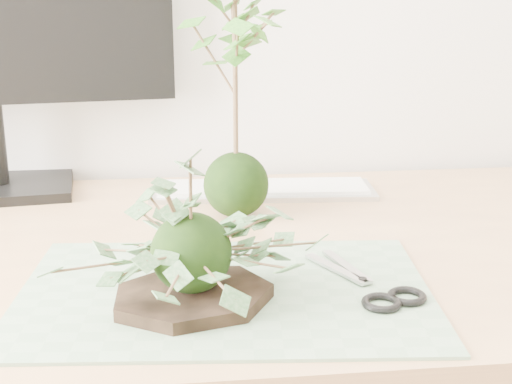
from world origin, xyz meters
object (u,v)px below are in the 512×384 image
desk (230,301)px  maple_kokedama (235,22)px  keyboard (263,190)px  ivy_kokedama (190,216)px

desk → maple_kokedama: bearing=80.0°
maple_kokedama → keyboard: (0.06, 0.11, -0.28)m
ivy_kokedama → keyboard: bearing=72.7°
ivy_kokedama → maple_kokedama: 0.37m
keyboard → ivy_kokedama: bearing=-103.6°
desk → maple_kokedama: maple_kokedama is taller
desk → keyboard: (0.08, 0.23, 0.09)m
ivy_kokedama → keyboard: ivy_kokedama is taller
desk → maple_kokedama: size_ratio=3.84×
maple_kokedama → ivy_kokedama: bearing=-103.9°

